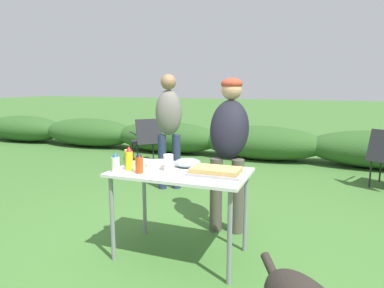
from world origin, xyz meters
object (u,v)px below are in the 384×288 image
(relish_jar, at_px, (128,158))
(standing_person_in_dark_puffer, at_px, (229,138))
(plate_stack, at_px, (159,164))
(camp_chair_green_behind_table, at_px, (147,138))
(paper_cup_stack, at_px, (168,163))
(folding_table, at_px, (180,180))
(mayo_bottle, at_px, (116,163))
(hot_sauce_bottle, at_px, (139,163))
(standing_person_in_gray_fleece, at_px, (169,121))
(mixing_bowl, at_px, (187,163))
(mustard_bottle, at_px, (129,159))
(food_tray, at_px, (216,171))

(relish_jar, bearing_deg, standing_person_in_dark_puffer, 45.41)
(plate_stack, bearing_deg, camp_chair_green_behind_table, 120.20)
(paper_cup_stack, bearing_deg, folding_table, 23.45)
(mayo_bottle, bearing_deg, hot_sauce_bottle, 11.18)
(standing_person_in_gray_fleece, bearing_deg, plate_stack, -94.97)
(hot_sauce_bottle, height_order, mayo_bottle, hot_sauce_bottle)
(plate_stack, height_order, paper_cup_stack, paper_cup_stack)
(plate_stack, xyz_separation_m, paper_cup_stack, (0.16, -0.15, 0.05))
(mayo_bottle, distance_m, standing_person_in_dark_puffer, 1.16)
(paper_cup_stack, bearing_deg, standing_person_in_gray_fleece, 114.45)
(standing_person_in_dark_puffer, bearing_deg, camp_chair_green_behind_table, 126.88)
(mixing_bowl, xyz_separation_m, mustard_bottle, (-0.40, -0.28, 0.06))
(standing_person_in_dark_puffer, relative_size, standing_person_in_gray_fleece, 0.96)
(food_tray, xyz_separation_m, standing_person_in_gray_fleece, (-1.18, 1.71, 0.18))
(folding_table, distance_m, relish_jar, 0.51)
(relish_jar, height_order, camp_chair_green_behind_table, relish_jar)
(food_tray, xyz_separation_m, paper_cup_stack, (-0.39, -0.03, 0.04))
(hot_sauce_bottle, bearing_deg, standing_person_in_dark_puffer, 60.40)
(standing_person_in_dark_puffer, bearing_deg, relish_jar, -141.23)
(hot_sauce_bottle, height_order, camp_chair_green_behind_table, hot_sauce_bottle)
(standing_person_in_dark_puffer, bearing_deg, mustard_bottle, -133.51)
(camp_chair_green_behind_table, bearing_deg, paper_cup_stack, -101.92)
(hot_sauce_bottle, bearing_deg, mixing_bowl, 50.57)
(relish_jar, relative_size, standing_person_in_gray_fleece, 0.09)
(hot_sauce_bottle, bearing_deg, relish_jar, 140.71)
(paper_cup_stack, distance_m, mustard_bottle, 0.33)
(plate_stack, bearing_deg, mayo_bottle, -124.59)
(mixing_bowl, height_order, standing_person_in_gray_fleece, standing_person_in_gray_fleece)
(mixing_bowl, bearing_deg, hot_sauce_bottle, -129.43)
(mayo_bottle, relative_size, standing_person_in_gray_fleece, 0.10)
(food_tray, bearing_deg, folding_table, 178.39)
(food_tray, distance_m, mayo_bottle, 0.81)
(mixing_bowl, xyz_separation_m, hot_sauce_bottle, (-0.28, -0.34, 0.05))
(hot_sauce_bottle, bearing_deg, food_tray, 16.03)
(mustard_bottle, height_order, hot_sauce_bottle, mustard_bottle)
(mixing_bowl, height_order, mayo_bottle, mayo_bottle)
(relish_jar, xyz_separation_m, hot_sauce_bottle, (0.20, -0.17, 0.01))
(mustard_bottle, bearing_deg, plate_stack, 57.08)
(mayo_bottle, bearing_deg, paper_cup_stack, 24.54)
(mustard_bottle, relative_size, camp_chair_green_behind_table, 0.24)
(food_tray, bearing_deg, relish_jar, -179.93)
(mixing_bowl, distance_m, mustard_bottle, 0.49)
(mixing_bowl, height_order, mustard_bottle, mustard_bottle)
(mixing_bowl, bearing_deg, relish_jar, -160.61)
(food_tray, relative_size, relish_jar, 2.98)
(folding_table, height_order, mixing_bowl, mixing_bowl)
(relish_jar, bearing_deg, paper_cup_stack, -4.20)
(mixing_bowl, distance_m, camp_chair_green_behind_table, 3.34)
(paper_cup_stack, distance_m, hot_sauce_bottle, 0.24)
(mixing_bowl, bearing_deg, mustard_bottle, -144.46)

